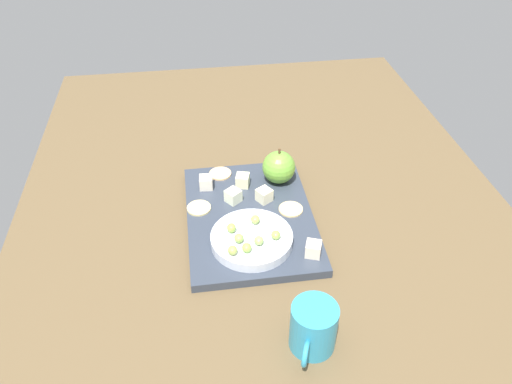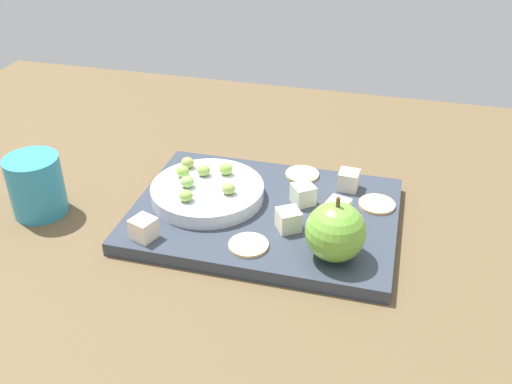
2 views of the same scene
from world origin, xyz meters
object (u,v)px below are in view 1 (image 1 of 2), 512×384
Objects in this scene: platter at (250,218)px; grape_4 at (275,235)px; cup at (313,328)px; cracker_1 at (220,174)px; serving_dish at (252,239)px; grape_0 at (239,238)px; cheese_cube_2 at (243,180)px; grape_1 at (233,250)px; cheese_cube_1 at (206,182)px; grape_3 at (255,219)px; apple_whole at (279,167)px; grape_6 at (259,241)px; cheese_cube_0 at (262,195)px; cheese_cube_4 at (313,249)px; cracker_0 at (199,208)px; cheese_cube_3 at (233,196)px; grape_2 at (231,228)px; grape_5 at (247,248)px; cracker_2 at (291,209)px.

grape_4 is (9.80, 3.50, 3.68)cm from platter.
cracker_1 is at bearing -166.92° from cup.
serving_dish reaches higher than platter.
grape_0 is 0.19× the size of cup.
grape_0 is (1.38, -2.56, 1.81)cm from serving_dish.
grape_1 is at bearing -11.46° from cheese_cube_2.
grape_3 reaches higher than cheese_cube_1.
apple_whole is 3.75× the size of grape_6.
cheese_cube_0 is 13.89cm from grape_4.
cheese_cube_4 is 26.00cm from cracker_0.
cheese_cube_1 is 43.37cm from cup.
cheese_cube_1 is 1.00× the size of cheese_cube_4.
cracker_0 is (1.48, -7.30, -1.18)cm from cheese_cube_3.
cheese_cube_3 is 1.44× the size of grape_0.
cup reaches higher than serving_dish.
grape_4 is at bearing 19.68° from platter.
cup is (17.77, -4.31, 1.02)cm from cheese_cube_4.
cracker_0 is 13.61cm from grape_3.
cracker_1 is at bearing -136.79° from cheese_cube_2.
cracker_0 is 2.58× the size of grape_0.
serving_dish is (8.37, -0.75, 1.91)cm from platter.
apple_whole is 2.61× the size of cheese_cube_3.
apple_whole reaches higher than grape_2.
cheese_cube_4 is 12.70cm from grape_3.
grape_3 is (-1.88, 4.84, -0.09)cm from grape_2.
grape_5 is at bearing -18.26° from cheese_cube_0.
cracker_0 is 2.58× the size of grape_2.
cracker_1 is (-4.13, -12.59, -3.41)cm from apple_whole.
grape_0 is 1.00× the size of grape_4.
cheese_cube_0 is at bearing -35.41° from apple_whole.
cheese_cube_1 and cheese_cube_3 have the same top height.
cheese_cube_1 is 23.48cm from grape_5.
grape_0 is (9.83, -11.85, 2.60)cm from cracker_2.
grape_1 is 1.00× the size of grape_5.
cheese_cube_4 is at bearing 66.67° from grape_2.
cracker_2 is 14.90cm from grape_2.
grape_2 is at bearing -113.33° from cheese_cube_4.
platter is 12.76× the size of cheese_cube_4.
cheese_cube_1 is 1.44× the size of grape_0.
grape_5 is (12.44, -2.20, 3.74)cm from platter.
grape_0 and grape_1 have the same top height.
grape_1 is (-0.34, -14.91, 1.42)cm from cheese_cube_4.
cheese_cube_2 is 11.97cm from cracker_0.
grape_6 is at bearing 72.21° from grape_0.
grape_4 is (3.00, 7.90, -0.10)cm from grape_2.
grape_5 is (22.92, -10.02, -0.79)cm from apple_whole.
cheese_cube_2 is 1.44× the size of grape_2.
grape_5 is (-0.27, 2.61, 0.02)cm from grape_1.
cheese_cube_1 reaches higher than platter.
serving_dish is 4.06cm from grape_3.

